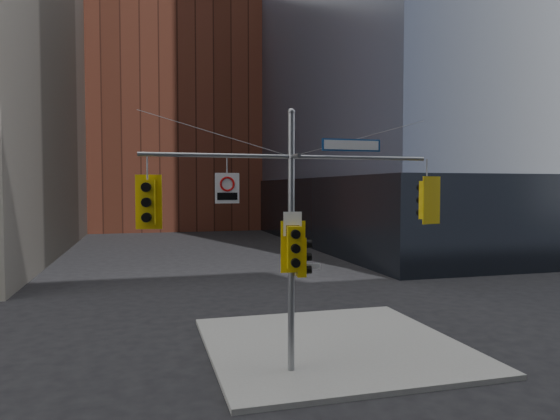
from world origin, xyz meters
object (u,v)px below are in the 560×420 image
signal_assembly (291,215)px  traffic_light_pole_front (294,248)px  traffic_light_west_arm (148,202)px  traffic_light_east_arm (427,200)px  regulatory_sign_arm (227,187)px  traffic_light_pole_side (303,257)px  street_sign_blade (351,145)px

signal_assembly → traffic_light_pole_front: size_ratio=5.69×
signal_assembly → traffic_light_west_arm: bearing=179.8°
traffic_light_east_arm → regulatory_sign_arm: 5.90m
traffic_light_pole_side → traffic_light_east_arm: bearing=-83.3°
traffic_light_pole_front → regulatory_sign_arm: size_ratio=1.76×
traffic_light_pole_front → street_sign_blade: street_sign_blade is taller
traffic_light_pole_side → traffic_light_pole_front: traffic_light_pole_front is taller
traffic_light_pole_front → signal_assembly: bearing=97.6°
signal_assembly → traffic_light_east_arm: (4.13, 0.00, 0.38)m
traffic_light_east_arm → street_sign_blade: size_ratio=0.80×
traffic_light_east_arm → traffic_light_pole_side: bearing=-13.8°
signal_assembly → traffic_light_west_arm: size_ratio=5.76×
traffic_light_west_arm → regulatory_sign_arm: size_ratio=1.74×
traffic_light_east_arm → regulatory_sign_arm: regulatory_sign_arm is taller
signal_assembly → traffic_light_east_arm: bearing=0.0°
traffic_light_east_arm → traffic_light_pole_front: 4.32m
traffic_light_east_arm → traffic_light_pole_front: bearing=-10.1°
traffic_light_east_arm → traffic_light_pole_front: size_ratio=0.98×
traffic_light_pole_front → street_sign_blade: (1.74, 0.27, 2.78)m
traffic_light_east_arm → street_sign_blade: street_sign_blade is taller
traffic_light_east_arm → traffic_light_pole_side: size_ratio=1.29×
traffic_light_pole_side → street_sign_blade: bearing=-83.2°
traffic_light_west_arm → regulatory_sign_arm: 2.05m
street_sign_blade → traffic_light_west_arm: bearing=-179.7°
traffic_light_pole_side → regulatory_sign_arm: size_ratio=1.34×
signal_assembly → street_sign_blade: bearing=0.1°
signal_assembly → traffic_light_pole_side: bearing=0.3°
signal_assembly → traffic_light_pole_front: 0.89m
traffic_light_pole_front → traffic_light_pole_side: bearing=47.0°
traffic_light_west_arm → street_sign_blade: (5.51, -0.01, 1.55)m
traffic_light_east_arm → traffic_light_pole_front: (-4.13, -0.27, -1.23)m
regulatory_sign_arm → signal_assembly: bearing=0.4°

